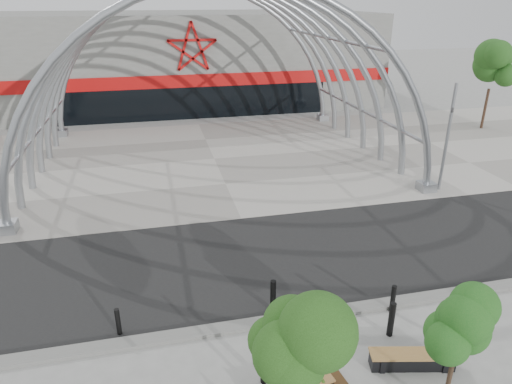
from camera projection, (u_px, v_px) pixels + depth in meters
ground at (284, 315)px, 14.49m from camera, size 140.00×140.00×0.00m
road at (259, 258)px, 17.62m from camera, size 140.00×7.00×0.02m
forecourt at (214, 159)px, 28.35m from camera, size 60.00×17.00×0.04m
kerb at (287, 319)px, 14.24m from camera, size 60.00×0.50×0.12m
arena_building at (185, 58)px, 42.84m from camera, size 34.00×15.24×8.00m
vault_canopy at (214, 159)px, 28.35m from camera, size 20.80×15.80×20.36m
signal_pole at (447, 136)px, 22.75m from camera, size 0.29×0.78×5.54m
street_tree_0 at (302, 345)px, 9.52m from camera, size 1.61×1.61×3.66m
street_tree_1 at (459, 335)px, 10.22m from camera, size 1.37×1.37×3.25m
bench_1 at (412, 360)px, 12.39m from camera, size 2.37×1.00×0.49m
bollard_0 at (118, 322)px, 13.51m from camera, size 0.15×0.15×0.91m
bollard_1 at (264, 366)px, 11.78m from camera, size 0.18×0.18×1.10m
bollard_2 at (273, 296)px, 14.47m from camera, size 0.18×0.18×1.14m
bollard_3 at (393, 299)px, 14.48m from camera, size 0.16×0.16×0.97m
bollard_4 at (391, 319)px, 13.43m from camera, size 0.18×0.18×1.15m
bg_tree_1 at (492, 72)px, 33.28m from camera, size 2.70×2.70×5.91m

